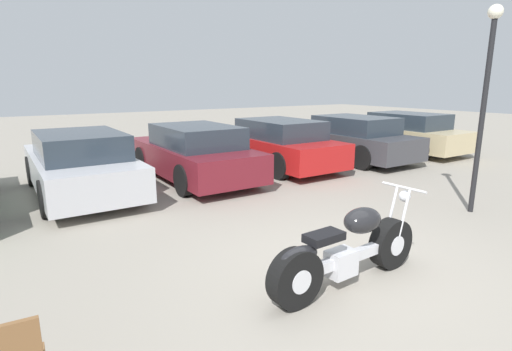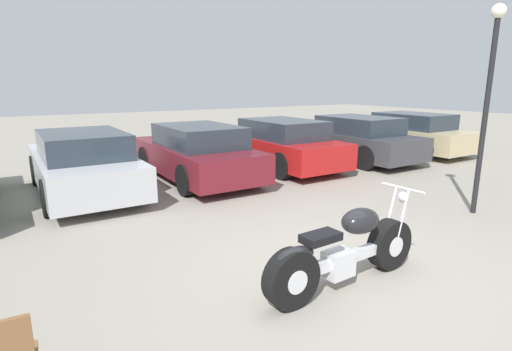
# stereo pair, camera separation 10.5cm
# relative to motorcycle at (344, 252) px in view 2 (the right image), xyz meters

# --- Properties ---
(ground_plane) EXTENTS (60.00, 60.00, 0.00)m
(ground_plane) POSITION_rel_motorcycle_xyz_m (0.31, 0.30, -0.42)
(ground_plane) COLOR gray
(motorcycle) EXTENTS (2.24, 0.62, 1.04)m
(motorcycle) POSITION_rel_motorcycle_xyz_m (0.00, 0.00, 0.00)
(motorcycle) COLOR black
(motorcycle) RESTS_ON ground_plane
(parked_car_silver) EXTENTS (1.84, 4.38, 1.33)m
(parked_car_silver) POSITION_rel_motorcycle_xyz_m (-1.81, 5.88, 0.23)
(parked_car_silver) COLOR #BCBCC1
(parked_car_silver) RESTS_ON ground_plane
(parked_car_maroon) EXTENTS (1.84, 4.38, 1.33)m
(parked_car_maroon) POSITION_rel_motorcycle_xyz_m (0.75, 5.84, 0.23)
(parked_car_maroon) COLOR maroon
(parked_car_maroon) RESTS_ON ground_plane
(parked_car_red) EXTENTS (1.84, 4.38, 1.33)m
(parked_car_red) POSITION_rel_motorcycle_xyz_m (3.31, 5.96, 0.23)
(parked_car_red) COLOR red
(parked_car_red) RESTS_ON ground_plane
(parked_car_dark_grey) EXTENTS (1.84, 4.38, 1.33)m
(parked_car_dark_grey) POSITION_rel_motorcycle_xyz_m (5.87, 5.62, 0.23)
(parked_car_dark_grey) COLOR #3D3D42
(parked_car_dark_grey) RESTS_ON ground_plane
(parked_car_champagne) EXTENTS (1.84, 4.38, 1.33)m
(parked_car_champagne) POSITION_rel_motorcycle_xyz_m (8.43, 5.63, 0.23)
(parked_car_champagne) COLOR #C6B284
(parked_car_champagne) RESTS_ON ground_plane
(lamp_post) EXTENTS (0.24, 0.24, 3.57)m
(lamp_post) POSITION_rel_motorcycle_xyz_m (3.93, 0.71, 1.86)
(lamp_post) COLOR black
(lamp_post) RESTS_ON ground_plane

